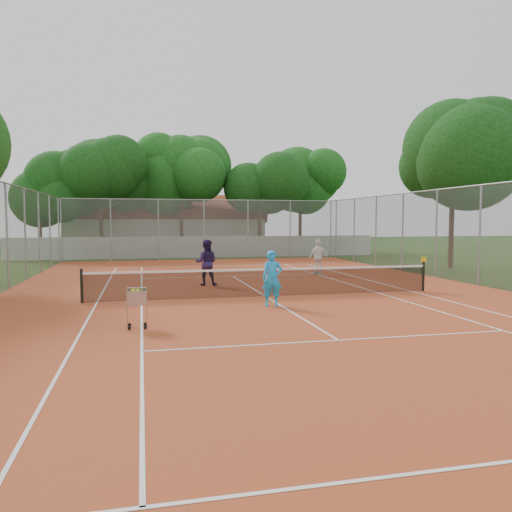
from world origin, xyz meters
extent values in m
plane|color=#18380F|center=(0.00, 0.00, 0.00)|extent=(120.00, 120.00, 0.00)
cube|color=#AE4722|center=(0.00, 0.00, 0.01)|extent=(18.00, 34.00, 0.02)
cube|color=white|center=(0.00, 0.00, 0.02)|extent=(10.98, 23.78, 0.01)
cube|color=black|center=(0.00, 0.00, 0.51)|extent=(11.88, 0.10, 0.98)
cube|color=slate|center=(0.00, 0.00, 2.00)|extent=(18.00, 34.00, 4.00)
cube|color=silver|center=(0.00, 19.00, 0.75)|extent=(26.00, 0.30, 1.50)
cube|color=beige|center=(-2.00, 29.00, 2.20)|extent=(16.40, 9.00, 4.40)
cube|color=#0D340E|center=(0.00, 22.00, 5.00)|extent=(29.00, 19.00, 10.00)
imported|color=#1B9DEA|center=(-0.28, -1.87, 0.86)|extent=(0.65, 0.46, 1.68)
imported|color=#231745|center=(-1.58, 3.45, 0.93)|extent=(1.03, 0.89, 1.82)
imported|color=white|center=(4.14, 6.21, 0.86)|extent=(1.06, 0.66, 1.69)
cube|color=#AAABB1|center=(-4.22, -4.19, 0.53)|extent=(0.53, 0.53, 1.02)
camera|label=1|loc=(-4.08, -16.28, 2.58)|focal=35.00mm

